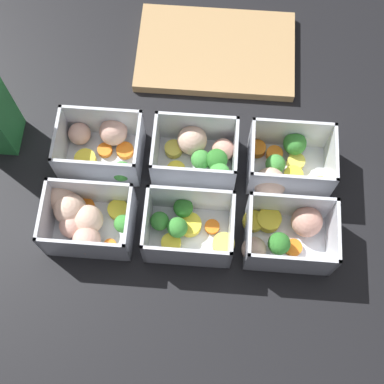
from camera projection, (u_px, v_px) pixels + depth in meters
ground_plane at (192, 198)px, 0.86m from camera, size 4.00×4.00×0.00m
container_near_left at (82, 218)px, 0.82m from camera, size 0.15×0.13×0.08m
container_near_center at (187, 227)px, 0.82m from camera, size 0.14×0.10×0.08m
container_near_right at (286, 234)px, 0.81m from camera, size 0.15×0.11×0.08m
container_far_left at (103, 146)px, 0.87m from camera, size 0.13×0.11×0.08m
container_far_center at (200, 154)px, 0.86m from camera, size 0.14×0.11×0.08m
container_far_right at (284, 166)px, 0.85m from camera, size 0.14×0.12×0.08m
cutting_board at (216, 51)px, 0.96m from camera, size 0.28×0.18×0.02m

